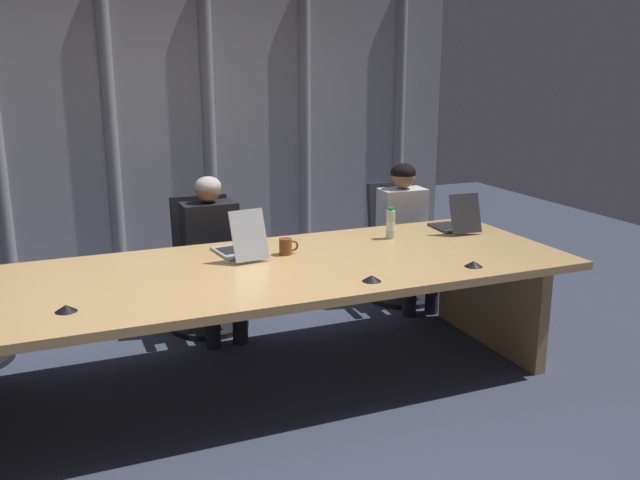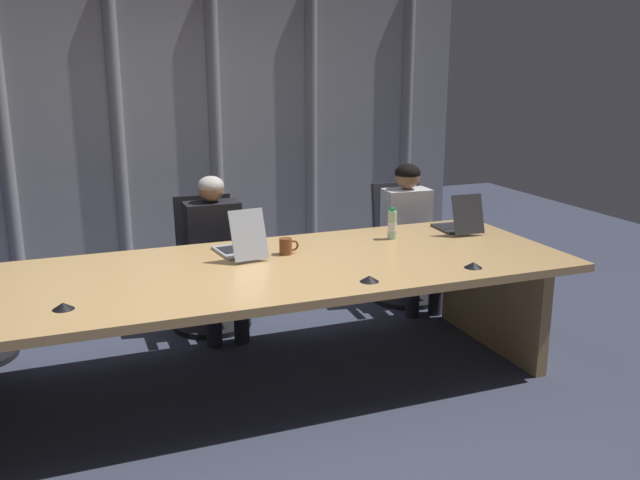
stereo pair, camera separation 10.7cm
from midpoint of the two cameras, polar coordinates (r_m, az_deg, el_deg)
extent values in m
plane|color=#383D51|center=(4.42, -4.94, -11.81)|extent=(11.36, 11.36, 0.00)
cube|color=tan|center=(4.14, -5.16, -2.69)|extent=(4.01, 1.35, 0.05)
cube|color=black|center=(4.16, -5.14, -3.54)|extent=(3.41, 0.10, 0.06)
cube|color=tan|center=(5.01, 14.63, -4.58)|extent=(0.08, 1.15, 0.71)
cube|color=#9999A0|center=(6.45, -11.66, 8.74)|extent=(5.68, 0.10, 2.67)
cylinder|color=gray|center=(6.31, -24.27, 7.64)|extent=(0.12, 0.12, 2.62)
cylinder|color=gray|center=(6.33, -15.94, 8.38)|extent=(0.12, 0.12, 2.62)
cylinder|color=gray|center=(6.47, -8.20, 8.91)|extent=(0.12, 0.12, 2.62)
cylinder|color=gray|center=(6.75, -0.30, 9.29)|extent=(0.12, 0.12, 2.62)
cylinder|color=gray|center=(7.18, 7.54, 9.49)|extent=(0.12, 0.12, 2.62)
cube|color=#A8ADB7|center=(4.48, -6.27, -0.94)|extent=(0.26, 0.36, 0.02)
cube|color=black|center=(4.50, -6.40, -0.74)|extent=(0.21, 0.21, 0.00)
cube|color=#A8ADB7|center=(4.24, -5.21, 0.43)|extent=(0.24, 0.14, 0.30)
cube|color=black|center=(4.25, -5.24, 0.47)|extent=(0.21, 0.12, 0.27)
cube|color=#2D2D33|center=(5.17, 11.61, 0.97)|extent=(0.25, 0.31, 0.02)
cube|color=black|center=(5.19, 11.50, 1.13)|extent=(0.21, 0.18, 0.00)
cube|color=#2D2D33|center=(4.98, 12.76, 2.08)|extent=(0.24, 0.11, 0.27)
cube|color=black|center=(4.99, 12.73, 2.12)|extent=(0.21, 0.09, 0.24)
cube|color=black|center=(5.23, -8.51, -2.61)|extent=(0.49, 0.49, 0.08)
cube|color=black|center=(5.36, -9.09, 1.01)|extent=(0.44, 0.13, 0.50)
cylinder|color=#262628|center=(5.29, -8.42, -4.83)|extent=(0.05, 0.05, 0.35)
cylinder|color=black|center=(5.36, -8.34, -6.78)|extent=(0.60, 0.60, 0.04)
cube|color=#2D2D38|center=(5.81, 7.79, -0.83)|extent=(0.49, 0.49, 0.08)
cube|color=#2D2D38|center=(5.92, 6.84, 2.37)|extent=(0.43, 0.12, 0.50)
cylinder|color=#262628|center=(5.87, 7.72, -2.85)|extent=(0.05, 0.05, 0.35)
cylinder|color=black|center=(5.93, 7.66, -4.64)|extent=(0.60, 0.60, 0.04)
cube|color=black|center=(5.14, -8.28, 0.42)|extent=(0.40, 0.22, 0.49)
sphere|color=#8C6647|center=(5.06, -8.42, 4.21)|extent=(0.19, 0.19, 0.19)
ellipsoid|color=#B2ADA8|center=(5.06, -8.43, 4.48)|extent=(0.19, 0.19, 0.14)
cylinder|color=black|center=(5.16, -6.47, 1.20)|extent=(0.07, 0.14, 0.27)
cylinder|color=#8C6647|center=(4.99, -5.80, -0.62)|extent=(0.06, 0.30, 0.06)
cylinder|color=black|center=(5.09, -10.17, 0.87)|extent=(0.07, 0.14, 0.27)
cylinder|color=#8C6647|center=(4.92, -9.61, -1.00)|extent=(0.06, 0.30, 0.06)
cylinder|color=#262833|center=(5.05, -6.53, -3.05)|extent=(0.13, 0.40, 0.13)
cylinder|color=#262833|center=(4.95, -5.91, -6.00)|extent=(0.11, 0.11, 0.45)
cylinder|color=#262833|center=(5.00, -8.75, -3.29)|extent=(0.13, 0.40, 0.13)
cylinder|color=#262833|center=(4.91, -8.17, -6.27)|extent=(0.11, 0.11, 0.45)
cube|color=silver|center=(5.70, 7.68, 1.81)|extent=(0.39, 0.24, 0.48)
sphere|color=#8C6647|center=(5.64, 7.80, 5.26)|extent=(0.20, 0.20, 0.20)
ellipsoid|color=black|center=(5.63, 7.81, 5.51)|extent=(0.21, 0.21, 0.15)
cylinder|color=silver|center=(5.76, 9.11, 2.40)|extent=(0.08, 0.14, 0.27)
cylinder|color=#8C6647|center=(5.61, 10.02, 0.79)|extent=(0.08, 0.30, 0.06)
cylinder|color=silver|center=(5.63, 6.26, 2.21)|extent=(0.08, 0.14, 0.27)
cylinder|color=#8C6647|center=(5.47, 7.11, 0.56)|extent=(0.08, 0.30, 0.06)
cylinder|color=#262833|center=(5.64, 9.37, -1.25)|extent=(0.15, 0.41, 0.13)
cylinder|color=#262833|center=(5.55, 10.12, -3.86)|extent=(0.11, 0.11, 0.45)
cylinder|color=#262833|center=(5.55, 7.53, -1.43)|extent=(0.15, 0.41, 0.13)
cylinder|color=#262833|center=(5.46, 8.26, -4.08)|extent=(0.11, 0.11, 0.45)
cylinder|color=#ADD1B2|center=(4.81, 6.63, 1.24)|extent=(0.06, 0.06, 0.20)
cylinder|color=white|center=(4.81, 6.63, 1.13)|extent=(0.06, 0.06, 0.06)
cylinder|color=green|center=(4.78, 6.67, 2.53)|extent=(0.03, 0.03, 0.02)
cylinder|color=brown|center=(4.41, -2.17, -0.53)|extent=(0.08, 0.08, 0.10)
torus|color=brown|center=(4.42, -1.53, -0.47)|extent=(0.07, 0.01, 0.07)
cone|color=black|center=(3.66, -19.71, -5.17)|extent=(0.11, 0.11, 0.03)
cone|color=black|center=(4.24, 13.29, -2.03)|extent=(0.11, 0.11, 0.03)
cone|color=black|center=(3.89, 4.90, -3.21)|extent=(0.11, 0.11, 0.03)
camera|label=1|loc=(0.05, -89.30, 0.18)|focal=38.64mm
camera|label=2|loc=(0.05, 90.70, -0.18)|focal=38.64mm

